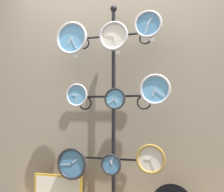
# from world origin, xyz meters

# --- Properties ---
(shop_wall) EXTENTS (4.40, 0.04, 2.80)m
(shop_wall) POSITION_xyz_m (0.00, 0.57, 1.40)
(shop_wall) COLOR gray
(shop_wall) RESTS_ON ground_plane
(display_stand) EXTENTS (0.76, 0.43, 2.03)m
(display_stand) POSITION_xyz_m (-0.00, 0.41, 0.65)
(display_stand) COLOR black
(display_stand) RESTS_ON ground_plane
(clock_top_left) EXTENTS (0.33, 0.04, 0.33)m
(clock_top_left) POSITION_xyz_m (-0.39, 0.31, 1.71)
(clock_top_left) COLOR #60A8DB
(clock_top_center) EXTENTS (0.27, 0.04, 0.27)m
(clock_top_center) POSITION_xyz_m (0.04, 0.29, 1.69)
(clock_top_center) COLOR silver
(clock_top_right) EXTENTS (0.25, 0.04, 0.25)m
(clock_top_right) POSITION_xyz_m (0.35, 0.32, 1.77)
(clock_top_right) COLOR #4C84B2
(clock_middle_left) EXTENTS (0.22, 0.04, 0.22)m
(clock_middle_left) POSITION_xyz_m (-0.34, 0.32, 1.16)
(clock_middle_left) COLOR #60A8DB
(clock_middle_center) EXTENTS (0.20, 0.04, 0.20)m
(clock_middle_center) POSITION_xyz_m (0.04, 0.31, 1.12)
(clock_middle_center) COLOR #60A8DB
(clock_middle_right) EXTENTS (0.27, 0.04, 0.27)m
(clock_middle_right) POSITION_xyz_m (0.41, 0.30, 1.19)
(clock_middle_right) COLOR #60A8DB
(clock_bottom_left) EXTENTS (0.30, 0.04, 0.30)m
(clock_bottom_left) POSITION_xyz_m (-0.38, 0.31, 0.52)
(clock_bottom_left) COLOR #4C84B2
(clock_bottom_center) EXTENTS (0.19, 0.04, 0.19)m
(clock_bottom_center) POSITION_xyz_m (0.00, 0.34, 0.53)
(clock_bottom_center) COLOR #4C84B2
(clock_bottom_right) EXTENTS (0.26, 0.04, 0.26)m
(clock_bottom_right) POSITION_xyz_m (0.36, 0.33, 0.59)
(clock_bottom_right) COLOR silver
(picture_frame) EXTENTS (0.51, 0.02, 0.33)m
(picture_frame) POSITION_xyz_m (-0.56, 0.38, 0.22)
(picture_frame) COLOR gold
(picture_frame) RESTS_ON low_shelf
(price_tag_upper) EXTENTS (0.04, 0.00, 0.03)m
(price_tag_upper) POSITION_xyz_m (-0.35, 0.31, 1.53)
(price_tag_upper) COLOR white
(price_tag_mid) EXTENTS (0.04, 0.00, 0.03)m
(price_tag_mid) POSITION_xyz_m (0.07, 0.29, 1.54)
(price_tag_mid) COLOR white
(price_tag_lower) EXTENTS (0.04, 0.00, 0.03)m
(price_tag_lower) POSITION_xyz_m (0.38, 0.32, 1.63)
(price_tag_lower) COLOR white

